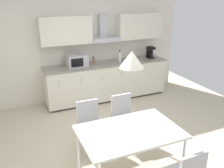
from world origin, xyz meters
TOP-DOWN VIEW (x-y plane):
  - ground_plane at (0.00, 0.00)m, footprint 7.29×7.31m
  - wall_back at (0.00, 2.49)m, footprint 5.83×0.10m
  - kitchen_counter at (0.78, 2.11)m, footprint 3.10×0.68m
  - backsplash_tile at (0.78, 2.42)m, footprint 3.08×0.02m
  - upper_wall_cabinets at (0.78, 2.27)m, footprint 3.08×0.40m
  - microwave at (0.02, 2.11)m, footprint 0.48×0.35m
  - coffee_maker at (2.03, 2.13)m, footprint 0.18×0.19m
  - bottle_brown at (0.45, 2.16)m, footprint 0.06×0.06m
  - bottle_white at (1.11, 2.08)m, footprint 0.07×0.07m
  - dining_table at (-0.02, -0.67)m, footprint 1.44×0.96m
  - chair_far_right at (0.30, 0.19)m, footprint 0.40×0.40m
  - chair_far_left at (-0.34, 0.19)m, footprint 0.41×0.41m
  - pendant_lamp at (-0.02, -0.67)m, footprint 0.32×0.32m

SIDE VIEW (x-z plane):
  - ground_plane at x=0.00m, z-range -0.02..0.00m
  - kitchen_counter at x=0.78m, z-range 0.00..0.94m
  - chair_far_right at x=0.30m, z-range 0.10..0.97m
  - chair_far_left at x=-0.34m, z-range 0.10..0.97m
  - dining_table at x=-0.02m, z-range 0.32..1.06m
  - bottle_brown at x=0.45m, z-range 0.92..1.11m
  - bottle_white at x=1.11m, z-range 0.91..1.22m
  - microwave at x=0.02m, z-range 0.94..1.22m
  - coffee_maker at x=2.03m, z-range 0.94..1.24m
  - backsplash_tile at x=0.78m, z-range 0.94..1.41m
  - wall_back at x=0.00m, z-range 0.00..2.72m
  - upper_wall_cabinets at x=0.78m, z-range 1.44..2.08m
  - pendant_lamp at x=-0.02m, z-range 1.67..1.89m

